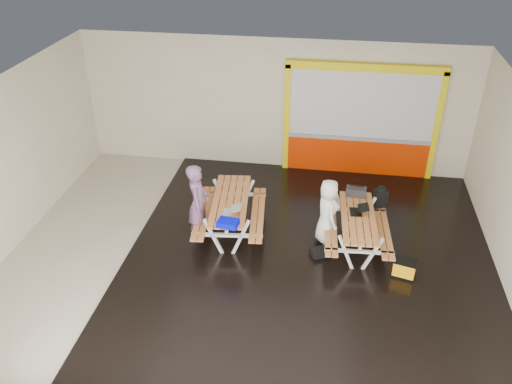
% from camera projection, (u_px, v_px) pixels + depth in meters
% --- Properties ---
extents(room, '(10.02, 8.02, 3.52)m').
position_uv_depth(room, '(249.00, 182.00, 10.21)').
color(room, beige).
rests_on(room, ground).
extents(deck, '(7.50, 7.98, 0.05)m').
position_uv_depth(deck, '(309.00, 259.00, 10.93)').
color(deck, black).
rests_on(deck, room).
extents(kiosk, '(3.88, 0.16, 3.00)m').
position_uv_depth(kiosk, '(360.00, 123.00, 13.41)').
color(kiosk, red).
rests_on(kiosk, room).
extents(picnic_table_left, '(1.67, 2.29, 0.86)m').
position_uv_depth(picnic_table_left, '(231.00, 207.00, 11.47)').
color(picnic_table_left, '#C27438').
rests_on(picnic_table_left, deck).
extents(picnic_table_right, '(1.46, 2.07, 0.80)m').
position_uv_depth(picnic_table_right, '(357.00, 224.00, 11.01)').
color(picnic_table_right, '#C27438').
rests_on(picnic_table_right, deck).
extents(person_left, '(0.49, 0.69, 1.81)m').
position_uv_depth(person_left, '(198.00, 204.00, 11.15)').
color(person_left, '#765079').
rests_on(person_left, deck).
extents(person_right, '(0.66, 0.81, 1.44)m').
position_uv_depth(person_right, '(328.00, 211.00, 11.03)').
color(person_right, white).
rests_on(person_right, deck).
extents(laptop_left, '(0.39, 0.36, 0.15)m').
position_uv_depth(laptop_left, '(232.00, 211.00, 10.90)').
color(laptop_left, silver).
rests_on(laptop_left, picnic_table_left).
extents(laptop_right, '(0.41, 0.36, 0.16)m').
position_uv_depth(laptop_right, '(359.00, 210.00, 11.01)').
color(laptop_right, black).
rests_on(laptop_right, picnic_table_right).
extents(blue_pouch, '(0.44, 0.34, 0.12)m').
position_uv_depth(blue_pouch, '(228.00, 223.00, 10.49)').
color(blue_pouch, '#0006EF').
rests_on(blue_pouch, picnic_table_left).
extents(toolbox, '(0.45, 0.26, 0.25)m').
position_uv_depth(toolbox, '(356.00, 192.00, 11.58)').
color(toolbox, black).
rests_on(toolbox, picnic_table_right).
extents(backpack, '(0.35, 0.29, 0.50)m').
position_uv_depth(backpack, '(380.00, 197.00, 11.70)').
color(backpack, black).
rests_on(backpack, picnic_table_right).
extents(dark_case, '(0.44, 0.40, 0.13)m').
position_uv_depth(dark_case, '(320.00, 252.00, 10.99)').
color(dark_case, black).
rests_on(dark_case, deck).
extents(fluke_bag, '(0.49, 0.39, 0.38)m').
position_uv_depth(fluke_bag, '(404.00, 269.00, 10.35)').
color(fluke_bag, black).
rests_on(fluke_bag, deck).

